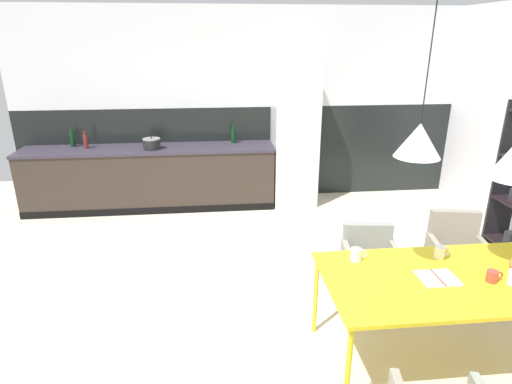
{
  "coord_description": "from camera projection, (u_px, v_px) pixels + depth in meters",
  "views": [
    {
      "loc": [
        -0.49,
        -3.13,
        2.36
      ],
      "look_at": [
        -0.09,
        0.78,
        0.93
      ],
      "focal_mm": 29.88,
      "sensor_mm": 36.0,
      "label": 1
    }
  ],
  "objects": [
    {
      "name": "dining_table",
      "position": [
        450.0,
        282.0,
        3.07
      ],
      "size": [
        1.82,
        0.95,
        0.74
      ],
      "color": "gold",
      "rests_on": "ground"
    },
    {
      "name": "bottle_spice_small",
      "position": [
        233.0,
        136.0,
        6.24
      ],
      "size": [
        0.07,
        0.07,
        0.27
      ],
      "color": "#0F3319",
      "rests_on": "kitchen_counter"
    },
    {
      "name": "armchair_far_side",
      "position": [
        369.0,
        254.0,
        3.92
      ],
      "size": [
        0.54,
        0.53,
        0.73
      ],
      "rotation": [
        0.0,
        0.0,
        3.01
      ],
      "color": "gray",
      "rests_on": "ground"
    },
    {
      "name": "mug_glass_clear",
      "position": [
        440.0,
        252.0,
        3.31
      ],
      "size": [
        0.12,
        0.08,
        0.1
      ],
      "color": "white",
      "rests_on": "dining_table"
    },
    {
      "name": "armchair_near_window",
      "position": [
        456.0,
        245.0,
        4.0
      ],
      "size": [
        0.56,
        0.55,
        0.82
      ],
      "rotation": [
        0.0,
        0.0,
        2.96
      ],
      "color": "gray",
      "rests_on": "ground"
    },
    {
      "name": "back_wall_panel_upper",
      "position": [
        245.0,
        57.0,
        6.07
      ],
      "size": [
        6.63,
        0.12,
        1.39
      ],
      "primitive_type": "cube",
      "color": "silver",
      "rests_on": "back_wall_splashback_dark"
    },
    {
      "name": "open_book",
      "position": [
        438.0,
        278.0,
        3.04
      ],
      "size": [
        0.27,
        0.23,
        0.02
      ],
      "color": "white",
      "rests_on": "dining_table"
    },
    {
      "name": "mug_wide_latte",
      "position": [
        356.0,
        255.0,
        3.27
      ],
      "size": [
        0.13,
        0.08,
        0.1
      ],
      "color": "white",
      "rests_on": "dining_table"
    },
    {
      "name": "bottle_wine_green",
      "position": [
        72.0,
        139.0,
        6.02
      ],
      "size": [
        0.07,
        0.07,
        0.27
      ],
      "color": "#0F3319",
      "rests_on": "kitchen_counter"
    },
    {
      "name": "mug_white_ceramic",
      "position": [
        493.0,
        276.0,
        2.99
      ],
      "size": [
        0.12,
        0.08,
        0.09
      ],
      "color": "#B23D33",
      "rests_on": "dining_table"
    },
    {
      "name": "cooking_pot",
      "position": [
        152.0,
        144.0,
        5.9
      ],
      "size": [
        0.24,
        0.24,
        0.17
      ],
      "color": "black",
      "rests_on": "kitchen_counter"
    },
    {
      "name": "bottle_vinegar_dark",
      "position": [
        86.0,
        141.0,
        5.93
      ],
      "size": [
        0.06,
        0.06,
        0.24
      ],
      "color": "maroon",
      "rests_on": "kitchen_counter"
    },
    {
      "name": "pendant_lamp_over_table_near",
      "position": [
        419.0,
        140.0,
        2.71
      ],
      "size": [
        0.29,
        0.29,
        1.11
      ],
      "color": "black"
    },
    {
      "name": "back_wall_splashback_dark",
      "position": [
        245.0,
        152.0,
        6.54
      ],
      "size": [
        6.63,
        0.12,
        1.39
      ],
      "primitive_type": "cube",
      "color": "black",
      "rests_on": "ground"
    },
    {
      "name": "refrigerator_column",
      "position": [
        294.0,
        137.0,
        6.17
      ],
      "size": [
        0.62,
        0.6,
        2.0
      ],
      "primitive_type": "cube",
      "color": "silver",
      "rests_on": "ground"
    },
    {
      "name": "kitchen_counter",
      "position": [
        151.0,
        178.0,
        6.16
      ],
      "size": [
        3.55,
        0.63,
        0.9
      ],
      "color": "#342A23",
      "rests_on": "ground"
    },
    {
      "name": "ground_plane",
      "position": [
        275.0,
        320.0,
        3.78
      ],
      "size": [
        8.62,
        8.62,
        0.0
      ],
      "primitive_type": "plane",
      "color": "beige"
    }
  ]
}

